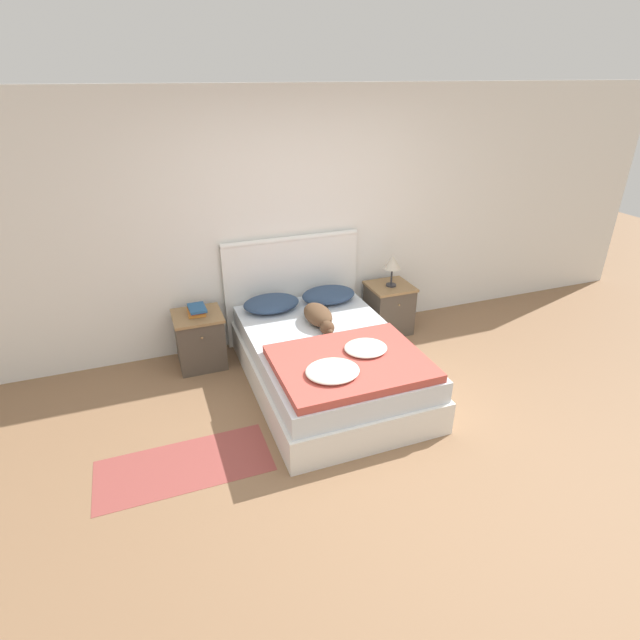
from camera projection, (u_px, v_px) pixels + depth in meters
ground_plane at (382, 453)px, 3.85m from camera, size 16.00×16.00×0.00m
wall_back at (293, 221)px, 5.06m from camera, size 9.00×0.06×2.55m
bed at (328, 363)px, 4.58m from camera, size 1.37×2.04×0.48m
headboard at (292, 286)px, 5.29m from camera, size 1.45×0.06×1.14m
nightstand_left at (200, 340)px, 4.90m from camera, size 0.47×0.46×0.55m
nightstand_right at (389, 308)px, 5.55m from camera, size 0.47×0.46×0.55m
pillow_left at (271, 303)px, 4.98m from camera, size 0.56×0.39×0.15m
pillow_right at (329, 295)px, 5.18m from camera, size 0.56×0.39×0.15m
quilt at (349, 363)px, 4.03m from camera, size 1.21×0.95×0.12m
dog at (319, 316)px, 4.71m from camera, size 0.24×0.62×0.17m
book_stack at (197, 310)px, 4.78m from camera, size 0.18×0.24×0.07m
table_lamp at (392, 263)px, 5.30m from camera, size 0.19×0.19×0.34m
rug at (184, 466)px, 3.72m from camera, size 1.28×0.57×0.00m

